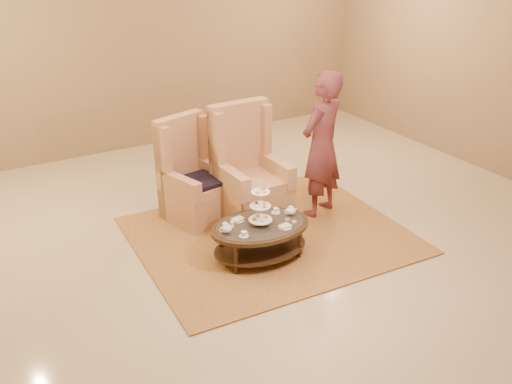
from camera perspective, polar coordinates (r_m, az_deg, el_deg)
ground at (r=6.43m, az=1.75°, el=-6.01°), size 8.00×8.00×0.00m
ceiling at (r=6.43m, az=1.75°, el=-6.01°), size 8.00×8.00×0.02m
wall_back at (r=9.27m, az=-11.70°, el=14.88°), size 8.00×0.04×3.50m
rug at (r=6.74m, az=1.40°, el=-4.32°), size 3.15×2.67×0.02m
tea_table at (r=6.16m, az=0.43°, el=-3.85°), size 1.16×0.84×0.93m
armchair_left at (r=7.04m, az=-6.37°, el=0.72°), size 0.86×0.88×1.27m
armchair_right at (r=7.00m, az=-0.81°, el=1.14°), size 0.79×0.81×1.42m
person at (r=6.95m, az=6.59°, el=4.65°), size 0.77×0.64×1.82m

